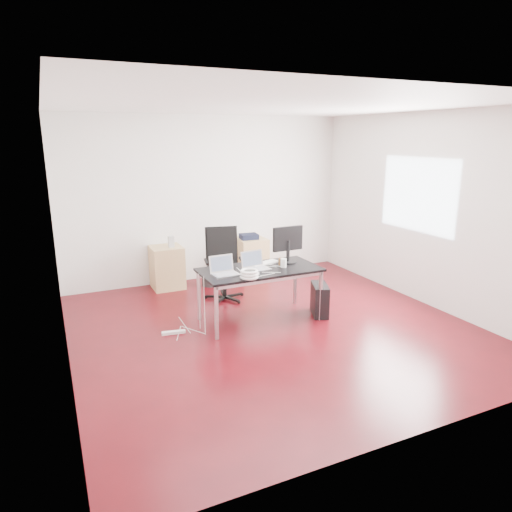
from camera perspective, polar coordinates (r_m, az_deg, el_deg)
name	(u,v)px	position (r m, az deg, el deg)	size (l,w,h in m)	color
room_shell	(277,223)	(5.69, 2.65, 4.16)	(5.00, 5.00, 5.00)	#3E070C
desk	(260,273)	(6.12, 0.46, -2.08)	(1.60, 0.80, 0.73)	black
office_chair	(223,260)	(7.02, -4.11, -0.52)	(0.57, 0.59, 1.08)	black
filing_cabinet_left	(167,267)	(7.68, -11.06, -1.39)	(0.50, 0.50, 0.70)	tan
filing_cabinet_right	(251,257)	(8.16, -0.63, -0.17)	(0.50, 0.50, 0.70)	tan
pc_tower	(320,299)	(6.51, 7.96, -5.41)	(0.20, 0.45, 0.44)	black
wastebasket	(209,278)	(7.74, -5.90, -2.70)	(0.24, 0.24, 0.28)	black
power_strip	(174,332)	(6.00, -10.26, -9.38)	(0.30, 0.06, 0.04)	white
laptop_left	(224,270)	(5.87, -4.01, -1.75)	(0.35, 0.27, 0.23)	silver
laptop_right	(255,265)	(6.08, -0.12, -1.11)	(0.36, 0.29, 0.23)	silver
monitor	(288,242)	(6.37, 3.99, 1.70)	(0.45, 0.26, 0.51)	black
keyboard	(264,263)	(6.32, 1.03, -0.92)	(0.44, 0.14, 0.02)	white
cup_white	(284,263)	(6.17, 3.47, -0.88)	(0.08, 0.08, 0.12)	white
cup_brown	(281,262)	(6.28, 3.16, -0.69)	(0.08, 0.08, 0.10)	brown
cable_coil	(249,274)	(5.69, -0.85, -2.27)	(0.24, 0.24, 0.11)	white
power_adapter	(256,274)	(5.84, -0.05, -2.22)	(0.07, 0.07, 0.03)	white
speaker	(171,242)	(7.54, -10.56, 1.77)	(0.09, 0.08, 0.18)	#9E9E9E
navy_garment	(249,236)	(8.01, -0.89, 2.46)	(0.30, 0.24, 0.09)	black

